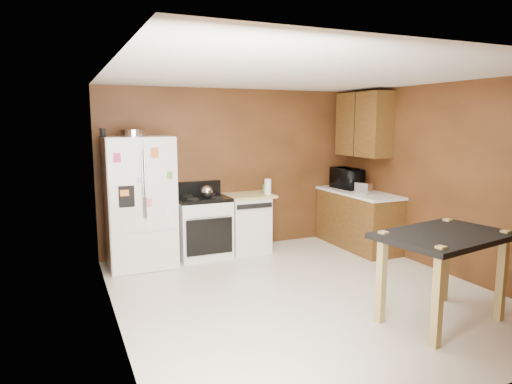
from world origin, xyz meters
TOP-DOWN VIEW (x-y plane):
  - floor at (0.00, 0.00)m, footprint 4.50×4.50m
  - ceiling at (0.00, 0.00)m, footprint 4.50×4.50m
  - wall_back at (0.00, 2.25)m, footprint 4.20×0.00m
  - wall_front at (0.00, -2.25)m, footprint 4.20×0.00m
  - wall_left at (-2.10, 0.00)m, footprint 0.00×4.50m
  - wall_right at (2.10, 0.00)m, footprint 0.00×4.50m
  - roasting_pan at (-1.60, 1.88)m, footprint 0.37×0.37m
  - pen_cup at (-2.00, 1.77)m, footprint 0.08×0.08m
  - kettle at (-0.58, 1.88)m, footprint 0.17×0.17m
  - paper_towel at (0.38, 1.82)m, footprint 0.13×0.13m
  - green_canister at (0.43, 2.01)m, footprint 0.14×0.14m
  - toaster at (1.73, 1.23)m, footprint 0.22×0.27m
  - microwave at (1.81, 1.79)m, footprint 0.42×0.58m
  - refrigerator at (-1.55, 1.86)m, footprint 0.90×0.80m
  - gas_range at (-0.64, 1.92)m, footprint 0.76×0.68m
  - dishwasher at (0.08, 1.95)m, footprint 0.78×0.63m
  - right_cabinets at (1.84, 1.48)m, footprint 0.63×1.58m
  - island at (0.90, -1.19)m, footprint 1.43×1.08m

SIDE VIEW (x-z plane):
  - floor at x=0.00m, z-range 0.00..0.00m
  - dishwasher at x=0.08m, z-range 0.01..0.90m
  - gas_range at x=-0.64m, z-range -0.09..1.01m
  - island at x=0.90m, z-range 0.31..1.25m
  - refrigerator at x=-1.55m, z-range 0.00..1.80m
  - right_cabinets at x=1.84m, z-range -0.32..2.13m
  - green_canister at x=0.43m, z-range 0.89..1.01m
  - toaster at x=1.73m, z-range 0.90..1.07m
  - kettle at x=-0.58m, z-range 0.90..1.07m
  - paper_towel at x=0.38m, z-range 0.89..1.13m
  - microwave at x=1.81m, z-range 0.90..1.21m
  - wall_back at x=0.00m, z-range -0.85..3.35m
  - wall_front at x=0.00m, z-range -0.85..3.35m
  - wall_left at x=-2.10m, z-range -1.00..3.50m
  - wall_right at x=2.10m, z-range -1.00..3.50m
  - roasting_pan at x=-1.60m, z-range 1.80..1.89m
  - pen_cup at x=-2.00m, z-range 1.80..1.91m
  - ceiling at x=0.00m, z-range 2.50..2.50m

